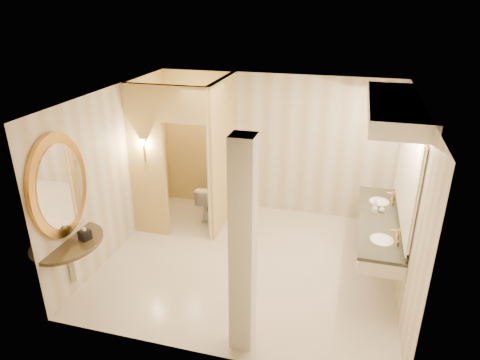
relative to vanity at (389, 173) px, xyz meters
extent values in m
plane|color=beige|center=(-1.98, -0.40, -1.63)|extent=(4.50, 4.50, 0.00)
plane|color=silver|center=(-1.98, -0.40, 1.07)|extent=(4.50, 4.50, 0.00)
cube|color=beige|center=(-1.98, 1.60, -0.28)|extent=(4.50, 0.02, 2.70)
cube|color=beige|center=(-1.98, -2.40, -0.28)|extent=(4.50, 0.02, 2.70)
cube|color=beige|center=(-4.23, -0.40, -0.28)|extent=(0.02, 4.00, 2.70)
cube|color=beige|center=(0.27, -0.40, -0.28)|extent=(0.02, 4.00, 2.70)
cube|color=#E2BF76|center=(-2.78, 0.85, -0.28)|extent=(0.10, 1.50, 2.70)
cube|color=#E2BF76|center=(-3.90, 0.10, -0.28)|extent=(0.65, 0.10, 2.70)
cube|color=#E2BF76|center=(-3.18, 0.10, 0.77)|extent=(0.80, 0.10, 0.60)
cube|color=white|center=(-2.84, 0.50, -0.58)|extent=(0.16, 0.80, 2.10)
cylinder|color=gold|center=(-3.90, 0.03, -0.08)|extent=(0.03, 0.03, 0.30)
cone|color=white|center=(-3.90, 0.03, 0.12)|extent=(0.14, 0.14, 0.14)
cube|color=white|center=(-0.03, 0.00, -0.90)|extent=(0.60, 2.30, 0.24)
cube|color=black|center=(-0.03, 0.00, -0.78)|extent=(0.64, 2.34, 0.05)
cube|color=black|center=(0.25, 0.00, -0.71)|extent=(0.03, 2.30, 0.10)
ellipsoid|color=white|center=(-0.03, -0.62, -0.80)|extent=(0.40, 0.44, 0.15)
cylinder|color=gold|center=(0.17, -0.62, -0.67)|extent=(0.03, 0.03, 0.22)
ellipsoid|color=white|center=(-0.03, 0.62, -0.80)|extent=(0.40, 0.44, 0.15)
cylinder|color=gold|center=(0.17, 0.62, -0.67)|extent=(0.03, 0.03, 0.22)
cube|color=white|center=(0.25, 0.00, 0.07)|extent=(0.03, 2.30, 1.40)
cube|color=white|center=(-0.03, 0.00, 0.96)|extent=(0.75, 2.50, 0.22)
cylinder|color=black|center=(-4.21, -1.80, -0.78)|extent=(1.11, 1.11, 0.05)
cube|color=white|center=(-4.17, -1.80, -1.08)|extent=(0.10, 0.10, 0.60)
cylinder|color=gold|center=(-4.19, -1.80, 0.07)|extent=(0.07, 1.11, 1.11)
cylinder|color=white|center=(-4.15, -1.80, 0.07)|extent=(0.02, 0.89, 0.89)
cube|color=white|center=(-1.63, -2.10, -0.28)|extent=(0.27, 0.27, 2.70)
cube|color=black|center=(-3.99, -1.69, -0.68)|extent=(0.17, 0.17, 0.14)
imported|color=white|center=(-3.08, 0.91, -1.28)|extent=(0.39, 0.68, 0.70)
imported|color=beige|center=(-0.11, 0.17, -0.69)|extent=(0.07, 0.07, 0.12)
imported|color=silver|center=(-0.01, 0.23, -0.70)|extent=(0.11, 0.11, 0.11)
imported|color=#C6B28C|center=(-0.11, 0.24, -0.65)|extent=(0.09, 0.09, 0.21)
camera|label=1|loc=(-0.59, -6.06, 2.34)|focal=32.00mm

